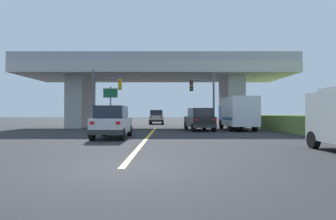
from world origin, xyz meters
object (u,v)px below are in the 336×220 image
at_px(suv_crossing, 200,119).
at_px(box_truck, 239,113).
at_px(sedan_oncoming, 158,117).
at_px(traffic_signal_nearside, 207,94).
at_px(traffic_signal_farside, 104,93).
at_px(highway_sign, 112,98).
at_px(suv_lead, 113,122).

distance_m(suv_crossing, box_truck, 3.79).
relative_size(sedan_oncoming, traffic_signal_nearside, 0.90).
bearing_deg(traffic_signal_farside, highway_sign, 88.41).
height_order(suv_lead, box_truck, box_truck).
relative_size(traffic_signal_nearside, highway_sign, 1.23).
relative_size(box_truck, highway_sign, 1.62).
distance_m(sedan_oncoming, traffic_signal_farside, 16.74).
bearing_deg(suv_crossing, traffic_signal_nearside, 26.02).
height_order(sedan_oncoming, traffic_signal_farside, traffic_signal_farside).
bearing_deg(suv_crossing, box_truck, 7.01).
relative_size(sedan_oncoming, traffic_signal_farside, 0.85).
bearing_deg(sedan_oncoming, highway_sign, -107.94).
bearing_deg(highway_sign, box_truck, -11.85).
bearing_deg(sedan_oncoming, suv_lead, -94.38).
distance_m(box_truck, sedan_oncoming, 17.47).
xyz_separation_m(box_truck, sedan_oncoming, (-8.07, 15.49, -0.57)).
relative_size(box_truck, traffic_signal_nearside, 1.32).
bearing_deg(box_truck, sedan_oncoming, 117.52).
relative_size(suv_lead, suv_crossing, 0.98).
distance_m(box_truck, traffic_signal_farside, 12.48).
bearing_deg(suv_lead, sedan_oncoming, 85.62).
distance_m(suv_lead, sedan_oncoming, 24.17).
distance_m(suv_lead, traffic_signal_farside, 8.77).
relative_size(suv_lead, box_truck, 0.64).
height_order(suv_lead, traffic_signal_nearside, traffic_signal_nearside).
bearing_deg(highway_sign, suv_lead, -78.18).
distance_m(traffic_signal_nearside, traffic_signal_farside, 9.32).
height_order(suv_lead, suv_crossing, same).
bearing_deg(traffic_signal_nearside, suv_crossing, -146.72).
relative_size(suv_crossing, highway_sign, 1.07).
bearing_deg(traffic_signal_farside, suv_lead, -73.31).
height_order(box_truck, sedan_oncoming, box_truck).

